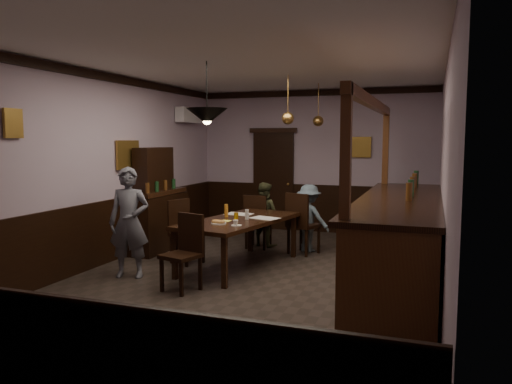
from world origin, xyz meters
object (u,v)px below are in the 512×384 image
at_px(person_seated_left, 264,214).
at_px(pendant_iron, 207,116).
at_px(coffee_cup, 236,223).
at_px(sideboard, 157,209).
at_px(chair_far_right, 301,221).
at_px(pendant_brass_mid, 288,118).
at_px(chair_side, 184,228).
at_px(pendant_brass_far, 318,121).
at_px(bar_counter, 400,240).
at_px(chair_near, 185,248).
at_px(person_standing, 129,222).
at_px(chair_far_left, 257,219).
at_px(person_seated_right, 309,218).
at_px(dining_table, 239,223).
at_px(soda_can, 236,217).

height_order(person_seated_left, pendant_iron, pendant_iron).
distance_m(coffee_cup, sideboard, 2.37).
distance_m(chair_far_right, pendant_brass_mid, 1.74).
xyz_separation_m(chair_side, pendant_brass_mid, (1.43, 0.96, 1.75)).
xyz_separation_m(coffee_cup, pendant_brass_far, (0.50, 2.94, 1.50)).
relative_size(bar_counter, pendant_brass_far, 5.49).
distance_m(sideboard, bar_counter, 4.29).
relative_size(chair_far_right, chair_near, 1.07).
relative_size(person_standing, bar_counter, 0.35).
bearing_deg(chair_far_right, bar_counter, 162.55).
bearing_deg(person_standing, coffee_cup, 0.02).
bearing_deg(chair_far_left, person_seated_left, -97.71).
bearing_deg(coffee_cup, person_seated_right, 85.88).
xyz_separation_m(dining_table, pendant_brass_mid, (0.48, 0.96, 1.61)).
relative_size(person_seated_right, bar_counter, 0.26).
bearing_deg(chair_near, soda_can, 93.38).
xyz_separation_m(chair_far_right, pendant_brass_mid, (-0.19, -0.20, 1.72)).
xyz_separation_m(person_seated_right, pendant_brass_far, (-0.06, 0.90, 1.71)).
bearing_deg(soda_can, person_seated_right, 65.44).
bearing_deg(chair_far_left, dining_table, 98.09).
relative_size(dining_table, coffee_cup, 29.39).
height_order(chair_near, pendant_brass_mid, pendant_brass_mid).
bearing_deg(person_seated_right, chair_near, 86.07).
bearing_deg(coffee_cup, bar_counter, 21.65).
bearing_deg(chair_side, chair_far_right, -33.02).
bearing_deg(chair_side, bar_counter, -71.99).
bearing_deg(person_seated_left, coffee_cup, 119.03).
relative_size(chair_near, coffee_cup, 12.40).
distance_m(pendant_iron, pendant_brass_mid, 1.86).
bearing_deg(pendant_brass_far, chair_far_right, -90.71).
xyz_separation_m(coffee_cup, bar_counter, (2.19, 0.41, -0.17)).
xyz_separation_m(dining_table, bar_counter, (2.38, -0.20, -0.06)).
bearing_deg(chair_far_right, person_seated_right, -83.08).
height_order(coffee_cup, bar_counter, bar_counter).
height_order(chair_far_right, person_standing, person_standing).
xyz_separation_m(soda_can, sideboard, (-1.84, 0.80, -0.08)).
xyz_separation_m(chair_near, sideboard, (-1.58, 1.94, 0.18)).
distance_m(chair_near, sideboard, 2.51).
relative_size(chair_far_left, chair_near, 0.98).
distance_m(chair_far_left, chair_near, 2.63).
bearing_deg(chair_side, pendant_brass_far, -13.61).
bearing_deg(dining_table, chair_side, -179.81).
relative_size(chair_far_left, person_standing, 0.62).
height_order(dining_table, person_seated_left, person_seated_left).
distance_m(person_standing, bar_counter, 3.74).
bearing_deg(sideboard, bar_counter, -11.36).
height_order(chair_far_right, pendant_iron, pendant_iron).
height_order(person_seated_left, pendant_brass_far, pendant_brass_far).
distance_m(chair_near, person_standing, 1.09).
bearing_deg(chair_far_right, person_seated_left, -7.98).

